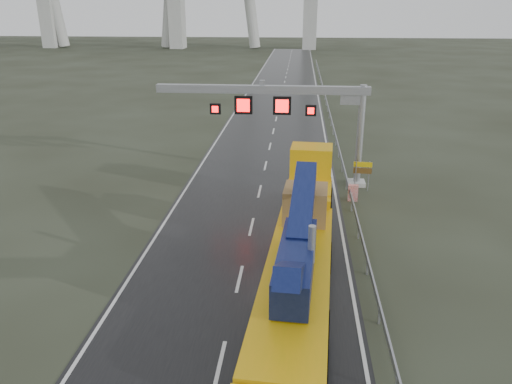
# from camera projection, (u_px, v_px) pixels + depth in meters

# --- Properties ---
(ground) EXTENTS (400.00, 400.00, 0.00)m
(ground) POSITION_uv_depth(u_px,v_px,m) (228.00, 330.00, 19.99)
(ground) COLOR #2B2D1F
(ground) RESTS_ON ground
(road) EXTENTS (11.00, 200.00, 0.02)m
(road) POSITION_uv_depth(u_px,v_px,m) (276.00, 119.00, 57.32)
(road) COLOR black
(road) RESTS_ON ground
(guardrail) EXTENTS (0.20, 140.00, 1.40)m
(guardrail) POSITION_uv_depth(u_px,v_px,m) (335.00, 135.00, 47.25)
(guardrail) COLOR gray
(guardrail) RESTS_ON ground
(sign_gantry) EXTENTS (14.90, 1.20, 7.42)m
(sign_gantry) POSITION_uv_depth(u_px,v_px,m) (292.00, 107.00, 34.65)
(sign_gantry) COLOR #BBBBB6
(sign_gantry) RESTS_ON ground
(heavy_haul_truck) EXTENTS (4.20, 19.99, 4.66)m
(heavy_haul_truck) POSITION_uv_depth(u_px,v_px,m) (304.00, 220.00, 25.77)
(heavy_haul_truck) COLOR #E4A40C
(heavy_haul_truck) RESTS_ON ground
(exit_sign_pair) EXTENTS (1.26, 0.15, 2.16)m
(exit_sign_pair) POSITION_uv_depth(u_px,v_px,m) (362.00, 170.00, 34.55)
(exit_sign_pair) COLOR gray
(exit_sign_pair) RESTS_ON ground
(striped_barrier) EXTENTS (0.68, 0.41, 1.11)m
(striped_barrier) POSITION_uv_depth(u_px,v_px,m) (353.00, 193.00, 33.12)
(striped_barrier) COLOR red
(striped_barrier) RESTS_ON ground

